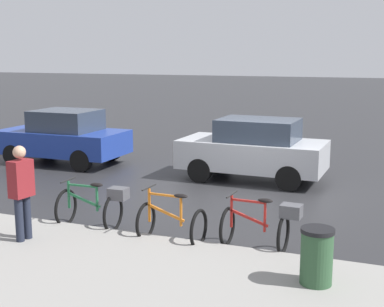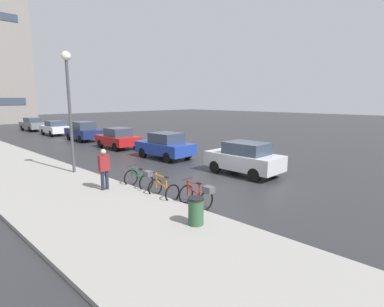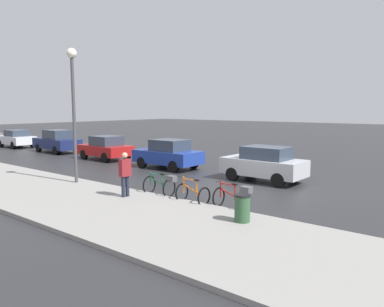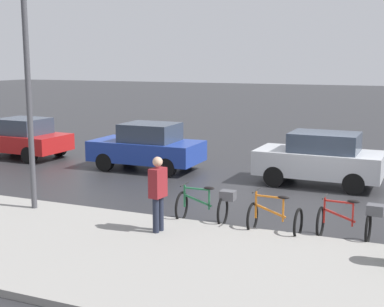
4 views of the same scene
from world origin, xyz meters
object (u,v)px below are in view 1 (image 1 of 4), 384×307
Objects in this scene: car_silver at (254,149)px; pedestrian at (22,191)px; bicycle_second at (172,222)px; bicycle_third at (95,205)px; trash_bin at (316,261)px; car_blue at (64,137)px; bicycle_nearest at (263,224)px.

car_silver is 6.87m from pedestrian.
bicycle_second is 1.67m from bicycle_third.
trash_bin is at bearing -157.31° from car_silver.
bicycle_third is 6.77m from car_blue.
car_blue is (5.17, 4.35, 0.33)m from bicycle_third.
car_silver is (5.10, 1.58, 0.35)m from bicycle_nearest.
bicycle_third is at bearing -26.41° from pedestrian.
pedestrian reaches higher than car_silver.
bicycle_second is 2.65m from pedestrian.
bicycle_second is at bearing 68.28° from trash_bin.
pedestrian reaches higher than bicycle_nearest.
trash_bin is (-6.41, -2.68, -0.36)m from car_silver.
bicycle_second is at bearing 179.75° from car_silver.
trash_bin is at bearing -105.82° from bicycle_third.
bicycle_third is (0.16, 1.66, 0.10)m from bicycle_second.
trash_bin is at bearing -140.00° from bicycle_nearest.
bicycle_second is 5.35m from car_silver.
bicycle_third is 0.36× the size of car_silver.
car_blue is 10.82m from trash_bin.
car_blue reaches higher than car_silver.
bicycle_third is 5.45m from car_silver.
car_silver reaches higher than bicycle_nearest.
bicycle_nearest is at bearing -81.68° from bicycle_second.
bicycle_nearest reaches higher than bicycle_third.
pedestrian is at bearing 160.18° from car_silver.
trash_bin is at bearing -126.31° from car_blue.
trash_bin is at bearing -89.35° from pedestrian.
bicycle_nearest is 0.35× the size of car_blue.
bicycle_second reaches higher than trash_bin.
bicycle_second is at bearing -95.51° from bicycle_third.
bicycle_nearest is 4.18m from pedestrian.
car_blue is at bearing 53.69° from trash_bin.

